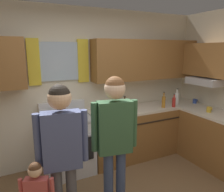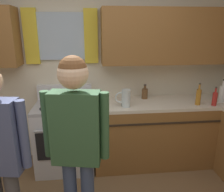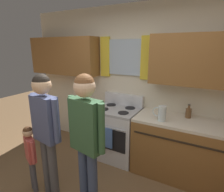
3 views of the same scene
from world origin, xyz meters
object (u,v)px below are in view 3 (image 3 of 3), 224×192
at_px(stove_oven, 117,132).
at_px(water_pitcher, 162,113).
at_px(adult_in_plaid, 86,131).
at_px(small_child, 30,152).
at_px(adult_holding_child, 46,123).
at_px(bottle_squat_brown, 188,113).

distance_m(stove_oven, water_pitcher, 0.97).
relative_size(adult_in_plaid, small_child, 1.75).
xyz_separation_m(stove_oven, small_child, (-0.62, -1.28, 0.13)).
bearing_deg(small_child, adult_holding_child, 13.77).
relative_size(water_pitcher, small_child, 0.23).
bearing_deg(water_pitcher, stove_oven, 168.95).
bearing_deg(adult_holding_child, stove_oven, 73.92).
xyz_separation_m(stove_oven, bottle_squat_brown, (1.11, 0.15, 0.51)).
bearing_deg(small_child, bottle_squat_brown, 39.62).
height_order(stove_oven, adult_in_plaid, adult_in_plaid).
bearing_deg(small_child, water_pitcher, 38.75).
bearing_deg(stove_oven, bottle_squat_brown, 7.66).
height_order(stove_oven, adult_holding_child, adult_holding_child).
height_order(bottle_squat_brown, small_child, bottle_squat_brown).
bearing_deg(stove_oven, water_pitcher, -11.05).
bearing_deg(water_pitcher, small_child, -141.25).
bearing_deg(adult_in_plaid, bottle_squat_brown, 56.59).
bearing_deg(adult_in_plaid, adult_holding_child, -176.68).
distance_m(stove_oven, small_child, 1.43).
bearing_deg(small_child, stove_oven, 64.31).
relative_size(water_pitcher, adult_holding_child, 0.14).
distance_m(adult_holding_child, small_child, 0.51).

